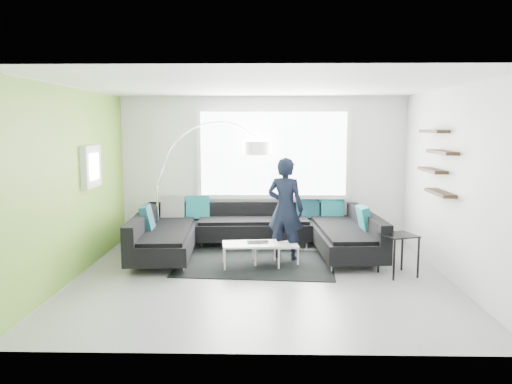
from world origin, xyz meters
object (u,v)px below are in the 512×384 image
person (285,209)px  laptop (258,243)px  coffee_table (263,253)px  sectional_sofa (255,233)px  arc_lamp (157,186)px  side_table (398,255)px

person → laptop: 0.80m
coffee_table → person: size_ratio=0.67×
sectional_sofa → arc_lamp: arc_lamp is taller
sectional_sofa → arc_lamp: (-1.78, 0.38, 0.77)m
sectional_sofa → person: (0.51, -0.28, 0.47)m
sectional_sofa → side_table: 2.48m
coffee_table → sectional_sofa: bearing=96.0°
coffee_table → laptop: bearing=-134.1°
laptop → arc_lamp: bearing=142.5°
arc_lamp → side_table: bearing=-36.3°
sectional_sofa → laptop: 0.75m
coffee_table → side_table: bearing=-21.5°
side_table → laptop: side_table is taller
side_table → person: size_ratio=0.37×
arc_lamp → person: bearing=-30.9°
laptop → coffee_table: bearing=46.4°
sectional_sofa → coffee_table: bearing=-80.9°
sectional_sofa → laptop: sectional_sofa is taller
side_table → arc_lamp: bearing=158.5°
arc_lamp → side_table: 4.33m
side_table → laptop: size_ratio=1.72×
coffee_table → person: bearing=37.9°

